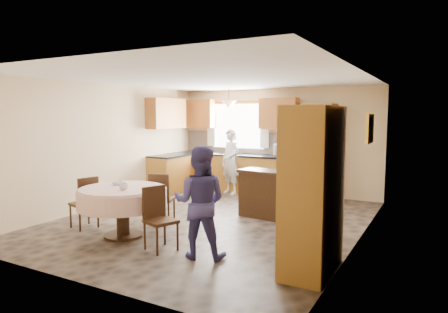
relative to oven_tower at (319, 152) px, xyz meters
name	(u,v)px	position (x,y,z in m)	size (l,w,h in m)	color
floor	(212,221)	(-1.15, -2.69, -1.06)	(5.00, 6.00, 0.01)	brown
ceiling	(212,79)	(-1.15, -2.69, 1.44)	(5.00, 6.00, 0.01)	white
wall_back	(275,141)	(-1.15, 0.31, 0.19)	(5.00, 0.02, 2.50)	beige
wall_front	(73,173)	(-1.15, -5.69, 0.19)	(5.00, 0.02, 2.50)	beige
wall_left	(107,146)	(-3.65, -2.69, 0.19)	(0.02, 6.00, 2.50)	beige
wall_right	(360,158)	(1.35, -2.69, 0.19)	(0.02, 6.00, 2.50)	beige
window	(238,126)	(-2.15, 0.29, 0.54)	(1.40, 0.03, 1.10)	white
curtain_left	(211,124)	(-2.90, 0.24, 0.59)	(0.22, 0.02, 1.15)	white
curtain_right	(265,124)	(-1.40, 0.24, 0.59)	(0.22, 0.02, 1.15)	white
base_cab_back	(238,173)	(-2.00, 0.01, -0.62)	(3.30, 0.60, 0.88)	#BB8732
counter_back	(238,155)	(-2.00, 0.01, -0.16)	(3.30, 0.64, 0.04)	black
base_cab_left	(172,174)	(-3.35, -0.89, -0.62)	(0.60, 1.20, 0.88)	#BB8732
counter_left	(172,155)	(-3.35, -0.89, -0.16)	(0.64, 1.20, 0.04)	black
backsplash	(243,143)	(-2.00, 0.30, 0.12)	(3.30, 0.02, 0.55)	tan
wall_cab_left	(199,114)	(-3.20, 0.15, 0.85)	(0.85, 0.33, 0.72)	#B96D2E
wall_cab_right	(279,113)	(-1.00, 0.15, 0.85)	(0.90, 0.33, 0.72)	#B96D2E
wall_cab_side	(166,114)	(-3.48, -0.89, 0.85)	(0.33, 1.20, 0.72)	#B96D2E
oven_tower	(319,152)	(0.00, 0.00, 0.00)	(0.66, 0.62, 2.12)	#BB8732
oven_upper	(315,144)	(0.00, -0.31, 0.19)	(0.56, 0.01, 0.45)	black
oven_lower	(314,168)	(0.00, -0.31, -0.31)	(0.56, 0.01, 0.45)	black
pendant	(229,105)	(-2.15, -0.19, 1.06)	(0.36, 0.36, 0.18)	beige
sideboard	(270,196)	(-0.32, -2.02, -0.65)	(1.15, 0.47, 0.82)	#3B2110
space_heater	(308,208)	(0.40, -2.04, -0.80)	(0.38, 0.27, 0.53)	black
cupboard	(313,190)	(1.07, -4.11, -0.07)	(0.52, 1.04, 1.98)	#BB8732
dining_table	(122,198)	(-1.88, -4.16, -0.46)	(1.35, 1.35, 0.77)	#3B2110
chair_left	(86,200)	(-2.73, -4.11, -0.58)	(0.46, 0.46, 0.87)	#3B2110
chair_back	(161,196)	(-1.84, -3.27, -0.57)	(0.48, 0.48, 0.88)	#3B2110
chair_right	(158,215)	(-1.05, -4.35, -0.57)	(0.49, 0.49, 0.88)	#3B2110
framed_picture	(370,129)	(1.32, -1.72, 0.59)	(0.06, 0.60, 0.49)	gold
microwave	(287,150)	(-0.72, -0.04, 0.01)	(0.54, 0.37, 0.30)	silver
person_sink	(231,162)	(-1.99, -0.39, -0.29)	(0.57, 0.37, 1.55)	silver
person_dining	(200,202)	(-0.36, -4.34, -0.32)	(0.72, 0.56, 1.48)	#3B3778
bowl_sideboard	(254,171)	(-0.64, -2.02, -0.21)	(0.22, 0.22, 0.05)	#B2B2B2
bottle_sideboard	(287,167)	(0.00, -2.02, -0.09)	(0.11, 0.11, 0.30)	silver
cup_table	(124,186)	(-1.73, -4.29, -0.24)	(0.13, 0.13, 0.10)	#B2B2B2
bowl_table	(118,183)	(-2.12, -4.01, -0.26)	(0.18, 0.18, 0.06)	#B2B2B2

